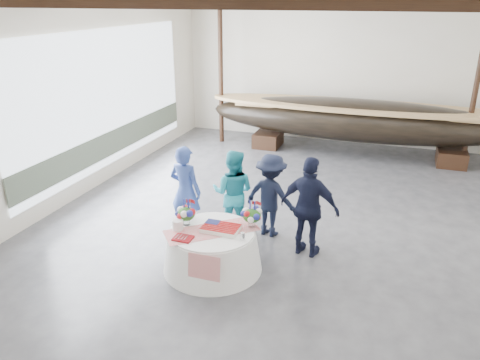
% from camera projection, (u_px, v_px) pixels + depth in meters
% --- Properties ---
extents(floor, '(10.00, 12.00, 0.01)m').
position_uv_depth(floor, '(297.00, 220.00, 9.62)').
color(floor, '#3D3D42').
rests_on(floor, ground).
extents(wall_back, '(10.00, 0.02, 4.50)m').
position_uv_depth(wall_back, '(344.00, 69.00, 14.07)').
color(wall_back, silver).
rests_on(wall_back, ground).
extents(wall_front, '(10.00, 0.02, 4.50)m').
position_uv_depth(wall_front, '(134.00, 288.00, 3.53)').
color(wall_front, silver).
rests_on(wall_front, ground).
extents(wall_left, '(0.02, 12.00, 4.50)m').
position_uv_depth(wall_left, '(80.00, 95.00, 10.33)').
color(wall_left, silver).
rests_on(wall_left, ground).
extents(pavilion_structure, '(9.80, 11.76, 4.50)m').
position_uv_depth(pavilion_structure, '(316.00, 13.00, 8.86)').
color(pavilion_structure, black).
rests_on(pavilion_structure, ground).
extents(open_bay, '(0.03, 7.00, 3.20)m').
position_uv_depth(open_bay, '(109.00, 105.00, 11.34)').
color(open_bay, silver).
rests_on(open_bay, ground).
extents(longboat_display, '(8.64, 1.73, 1.62)m').
position_uv_depth(longboat_display, '(357.00, 120.00, 13.20)').
color(longboat_display, black).
rests_on(longboat_display, ground).
extents(banquet_table, '(1.66, 1.66, 0.72)m').
position_uv_depth(banquet_table, '(212.00, 250.00, 7.80)').
color(banquet_table, white).
rests_on(banquet_table, ground).
extents(tabletop_items, '(1.53, 1.41, 0.40)m').
position_uv_depth(tabletop_items, '(214.00, 219.00, 7.74)').
color(tabletop_items, red).
rests_on(tabletop_items, banquet_table).
extents(guest_woman_blue, '(0.69, 0.50, 1.77)m').
position_uv_depth(guest_woman_blue, '(186.00, 191.00, 8.78)').
color(guest_woman_blue, '#2B438B').
rests_on(guest_woman_blue, ground).
extents(guest_woman_teal, '(0.88, 0.72, 1.68)m').
position_uv_depth(guest_woman_teal, '(233.00, 193.00, 8.83)').
color(guest_woman_teal, teal).
rests_on(guest_woman_teal, ground).
extents(guest_man_left, '(1.15, 0.83, 1.61)m').
position_uv_depth(guest_man_left, '(271.00, 195.00, 8.79)').
color(guest_man_left, black).
rests_on(guest_man_left, ground).
extents(guest_man_right, '(1.13, 0.64, 1.82)m').
position_uv_depth(guest_man_right, '(309.00, 207.00, 8.04)').
color(guest_man_right, black).
rests_on(guest_man_right, ground).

